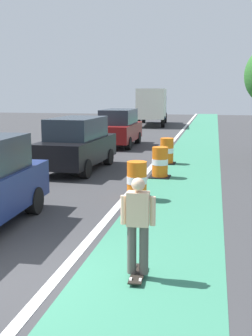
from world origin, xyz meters
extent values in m
plane|color=#38383A|center=(0.00, 0.00, 0.00)|extent=(100.00, 100.00, 0.00)
cube|color=#387F60|center=(2.40, 12.00, 0.00)|extent=(2.50, 80.00, 0.01)
cube|color=silver|center=(0.90, 12.00, 0.01)|extent=(0.20, 80.00, 0.01)
cube|color=black|center=(2.21, 0.30, 0.07)|extent=(0.26, 0.81, 0.02)
cylinder|color=silver|center=(2.12, 0.56, 0.06)|extent=(0.05, 0.11, 0.11)
cylinder|color=silver|center=(2.27, 0.57, 0.06)|extent=(0.05, 0.11, 0.11)
cylinder|color=silver|center=(2.14, 0.04, 0.06)|extent=(0.05, 0.11, 0.11)
cylinder|color=silver|center=(2.30, 0.05, 0.06)|extent=(0.05, 0.11, 0.11)
cylinder|color=#514C47|center=(2.11, 0.30, 0.49)|extent=(0.15, 0.15, 0.82)
cylinder|color=#514C47|center=(2.31, 0.31, 0.49)|extent=(0.15, 0.15, 0.82)
cube|color=beige|center=(2.21, 0.30, 1.18)|extent=(0.37, 0.24, 0.56)
cylinder|color=beige|center=(1.97, 0.29, 1.15)|extent=(0.09, 0.09, 0.48)
cylinder|color=beige|center=(2.45, 0.31, 1.15)|extent=(0.09, 0.09, 0.48)
sphere|color=beige|center=(2.21, 0.30, 1.58)|extent=(0.22, 0.22, 0.22)
cylinder|color=black|center=(-1.00, 3.46, 0.34)|extent=(0.31, 0.69, 0.68)
cube|color=black|center=(-1.81, 9.44, 0.79)|extent=(2.04, 4.68, 0.90)
cube|color=#232D38|center=(-1.81, 9.44, 1.64)|extent=(1.74, 2.92, 0.80)
cylinder|color=black|center=(-2.57, 10.90, 0.34)|extent=(0.31, 0.69, 0.68)
cylinder|color=black|center=(-0.93, 10.83, 0.34)|extent=(0.31, 0.69, 0.68)
cylinder|color=black|center=(-2.70, 8.05, 0.34)|extent=(0.31, 0.69, 0.68)
cylinder|color=black|center=(-1.06, 7.98, 0.34)|extent=(0.31, 0.69, 0.68)
cube|color=maroon|center=(-1.85, 16.93, 0.79)|extent=(1.84, 4.60, 0.90)
cube|color=#232D38|center=(-1.85, 16.93, 1.64)|extent=(1.62, 2.85, 0.80)
cylinder|color=black|center=(-2.67, 18.36, 0.34)|extent=(0.28, 0.68, 0.68)
cylinder|color=black|center=(-1.03, 18.36, 0.34)|extent=(0.28, 0.68, 0.68)
cylinder|color=black|center=(-2.67, 15.50, 0.34)|extent=(0.28, 0.68, 0.68)
cylinder|color=black|center=(-1.03, 15.50, 0.34)|extent=(0.28, 0.68, 0.68)
cylinder|color=orange|center=(1.26, 5.41, 0.25)|extent=(0.56, 0.56, 0.42)
cylinder|color=white|center=(1.26, 5.41, 0.57)|extent=(0.57, 0.57, 0.21)
cylinder|color=orange|center=(1.26, 5.41, 0.88)|extent=(0.56, 0.56, 0.42)
cube|color=black|center=(1.26, 5.41, 0.02)|extent=(0.73, 0.73, 0.04)
cylinder|color=orange|center=(1.51, 8.67, 0.25)|extent=(0.56, 0.56, 0.42)
cylinder|color=white|center=(1.51, 8.67, 0.57)|extent=(0.57, 0.57, 0.21)
cylinder|color=orange|center=(1.51, 8.67, 0.88)|extent=(0.56, 0.56, 0.42)
cube|color=black|center=(1.51, 8.67, 0.02)|extent=(0.73, 0.73, 0.04)
cylinder|color=orange|center=(1.42, 11.63, 0.25)|extent=(0.56, 0.56, 0.42)
cylinder|color=white|center=(1.42, 11.63, 0.57)|extent=(0.57, 0.57, 0.21)
cylinder|color=orange|center=(1.42, 11.63, 0.88)|extent=(0.56, 0.56, 0.42)
cube|color=black|center=(1.42, 11.63, 0.02)|extent=(0.73, 0.73, 0.04)
cube|color=silver|center=(-2.06, 31.04, 1.98)|extent=(2.73, 5.76, 2.50)
cube|color=#19478C|center=(-2.36, 34.87, 1.53)|extent=(2.34, 2.07, 2.10)
cylinder|color=black|center=(-3.38, 34.59, 0.48)|extent=(0.37, 0.98, 0.96)
cylinder|color=black|center=(-1.32, 34.75, 0.48)|extent=(0.37, 0.98, 0.96)
cylinder|color=black|center=(-2.98, 29.56, 0.48)|extent=(0.37, 0.98, 0.96)
cylinder|color=black|center=(-0.93, 29.72, 0.48)|extent=(0.37, 0.98, 0.96)
camera|label=1|loc=(3.37, -6.25, 3.05)|focal=45.73mm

